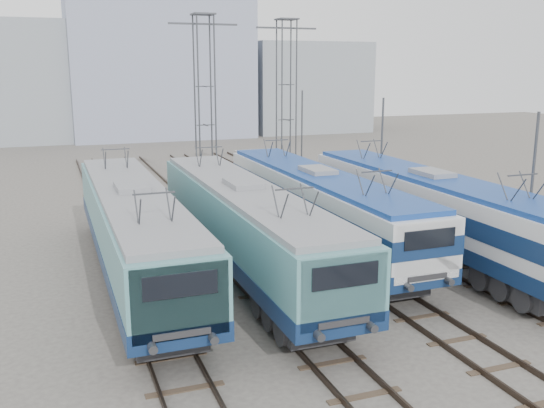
{
  "coord_description": "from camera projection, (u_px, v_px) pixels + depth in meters",
  "views": [
    {
      "loc": [
        -9.75,
        -17.07,
        8.72
      ],
      "look_at": [
        -0.87,
        7.0,
        2.91
      ],
      "focal_mm": 40.0,
      "sensor_mm": 36.0,
      "label": 1
    }
  ],
  "objects": [
    {
      "name": "mast_mid",
      "position": [
        381.0,
        158.0,
        35.78
      ],
      "size": [
        0.12,
        0.12,
        7.0
      ],
      "primitive_type": "cylinder",
      "color": "#3F4247",
      "rests_on": "ground"
    },
    {
      "name": "ground",
      "position": [
        366.0,
        326.0,
        20.84
      ],
      "size": [
        160.0,
        160.0,
        0.0
      ],
      "primitive_type": "plane",
      "color": "#514C47"
    },
    {
      "name": "building_east",
      "position": [
        303.0,
        87.0,
        84.35
      ],
      "size": [
        16.0,
        12.0,
        12.0
      ],
      "primitive_type": "cube",
      "color": "gray",
      "rests_on": "ground"
    },
    {
      "name": "catenary_tower_east",
      "position": [
        286.0,
        97.0,
        43.53
      ],
      "size": [
        4.5,
        1.2,
        12.0
      ],
      "color": "#3F4247",
      "rests_on": "ground"
    },
    {
      "name": "building_west",
      "position": [
        6.0,
        82.0,
        71.3
      ],
      "size": [
        18.0,
        12.0,
        14.0
      ],
      "primitive_type": "cube",
      "color": "gray",
      "rests_on": "ground"
    },
    {
      "name": "mast_rear",
      "position": [
        302.0,
        136.0,
        46.76
      ],
      "size": [
        0.12,
        0.12,
        7.0
      ],
      "primitive_type": "cylinder",
      "color": "#3F4247",
      "rests_on": "ground"
    },
    {
      "name": "building_center",
      "position": [
        158.0,
        65.0,
        76.93
      ],
      "size": [
        22.0,
        14.0,
        18.0
      ],
      "primitive_type": "cube",
      "color": "#9098B2",
      "rests_on": "ground"
    },
    {
      "name": "locomotive_far_right",
      "position": [
        433.0,
        206.0,
        28.13
      ],
      "size": [
        2.99,
        18.89,
        3.55
      ],
      "color": "#10254C",
      "rests_on": "ground"
    },
    {
      "name": "platform",
      "position": [
        464.0,
        235.0,
        31.57
      ],
      "size": [
        4.0,
        70.0,
        0.3
      ],
      "primitive_type": "cube",
      "color": "#9E9E99",
      "rests_on": "ground"
    },
    {
      "name": "catenary_tower_west",
      "position": [
        205.0,
        100.0,
        39.5
      ],
      "size": [
        4.5,
        1.2,
        12.0
      ],
      "color": "#3F4247",
      "rests_on": "ground"
    },
    {
      "name": "mast_front",
      "position": [
        531.0,
        198.0,
        24.8
      ],
      "size": [
        0.12,
        0.12,
        7.0
      ],
      "primitive_type": "cylinder",
      "color": "#3F4247",
      "rests_on": "ground"
    },
    {
      "name": "locomotive_center_right",
      "position": [
        319.0,
        202.0,
        29.24
      ],
      "size": [
        2.94,
        18.59,
        3.49
      ],
      "color": "#10254C",
      "rests_on": "ground"
    },
    {
      "name": "locomotive_far_left",
      "position": [
        134.0,
        227.0,
        24.8
      ],
      "size": [
        2.98,
        18.87,
        3.55
      ],
      "color": "#10254C",
      "rests_on": "ground"
    },
    {
      "name": "locomotive_center_left",
      "position": [
        245.0,
        222.0,
        25.54
      ],
      "size": [
        2.98,
        18.87,
        3.55
      ],
      "color": "#10254C",
      "rests_on": "ground"
    }
  ]
}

